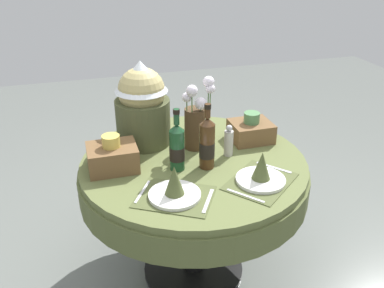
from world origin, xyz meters
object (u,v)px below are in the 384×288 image
(place_setting_left, at_px, (175,188))
(pepper_mill, at_px, (229,142))
(place_setting_right, at_px, (261,173))
(wine_bottle_right, at_px, (177,147))
(gift_tub_back_left, at_px, (142,101))
(woven_basket_side_left, at_px, (112,156))
(woven_basket_side_right, at_px, (251,130))
(flower_vase, at_px, (196,119))
(dining_table, at_px, (194,181))
(wine_bottle_left, at_px, (207,143))

(place_setting_left, distance_m, pepper_mill, 0.49)
(place_setting_right, bearing_deg, wine_bottle_right, 146.29)
(place_setting_left, relative_size, place_setting_right, 0.99)
(pepper_mill, xyz_separation_m, gift_tub_back_left, (-0.41, 0.29, 0.17))
(gift_tub_back_left, height_order, woven_basket_side_left, gift_tub_back_left)
(wine_bottle_right, relative_size, woven_basket_side_right, 1.43)
(place_setting_left, distance_m, flower_vase, 0.52)
(gift_tub_back_left, relative_size, woven_basket_side_left, 1.94)
(dining_table, height_order, place_setting_left, place_setting_left)
(place_setting_right, bearing_deg, gift_tub_back_left, 128.10)
(flower_vase, relative_size, woven_basket_side_right, 1.77)
(place_setting_right, height_order, wine_bottle_left, wine_bottle_left)
(place_setting_right, height_order, flower_vase, flower_vase)
(place_setting_left, relative_size, wine_bottle_left, 1.23)
(wine_bottle_right, bearing_deg, wine_bottle_left, -9.11)
(flower_vase, xyz_separation_m, wine_bottle_left, (-0.01, -0.22, -0.04))
(flower_vase, height_order, wine_bottle_right, flower_vase)
(place_setting_right, relative_size, woven_basket_side_left, 1.74)
(dining_table, distance_m, flower_vase, 0.33)
(woven_basket_side_left, distance_m, woven_basket_side_right, 0.81)
(pepper_mill, bearing_deg, woven_basket_side_left, 176.68)
(gift_tub_back_left, relative_size, woven_basket_side_right, 2.09)
(place_setting_right, xyz_separation_m, woven_basket_side_right, (0.14, 0.44, 0.02))
(flower_vase, distance_m, wine_bottle_right, 0.26)
(pepper_mill, distance_m, gift_tub_back_left, 0.53)
(place_setting_left, bearing_deg, gift_tub_back_left, 92.69)
(pepper_mill, xyz_separation_m, woven_basket_side_right, (0.19, 0.14, -0.02))
(dining_table, distance_m, place_setting_left, 0.40)
(place_setting_right, bearing_deg, flower_vase, 113.97)
(place_setting_right, bearing_deg, pepper_mill, 99.98)
(pepper_mill, bearing_deg, wine_bottle_right, -168.65)
(wine_bottle_left, bearing_deg, place_setting_left, -135.60)
(flower_vase, bearing_deg, pepper_mill, -44.51)
(wine_bottle_right, height_order, woven_basket_side_left, wine_bottle_right)
(dining_table, height_order, flower_vase, flower_vase)
(wine_bottle_left, xyz_separation_m, pepper_mill, (0.15, 0.08, -0.06))
(wine_bottle_left, bearing_deg, wine_bottle_right, 170.89)
(dining_table, bearing_deg, flower_vase, 68.18)
(flower_vase, xyz_separation_m, pepper_mill, (0.14, -0.14, -0.09))
(place_setting_left, xyz_separation_m, gift_tub_back_left, (-0.03, 0.59, 0.21))
(flower_vase, distance_m, pepper_mill, 0.22)
(wine_bottle_left, height_order, woven_basket_side_left, wine_bottle_left)
(flower_vase, distance_m, wine_bottle_left, 0.23)
(place_setting_right, distance_m, woven_basket_side_right, 0.46)
(dining_table, bearing_deg, wine_bottle_left, -64.10)
(place_setting_left, bearing_deg, woven_basket_side_left, 124.55)
(place_setting_right, distance_m, gift_tub_back_left, 0.77)
(flower_vase, height_order, pepper_mill, flower_vase)
(wine_bottle_left, height_order, wine_bottle_right, wine_bottle_left)
(place_setting_right, bearing_deg, dining_table, 129.40)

